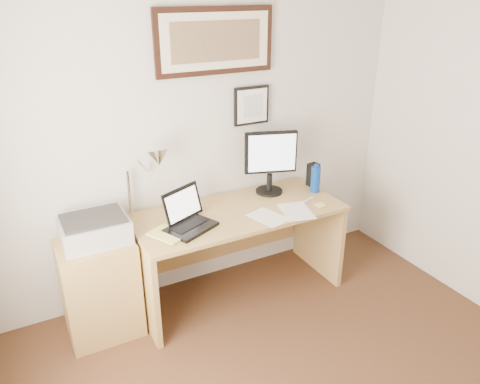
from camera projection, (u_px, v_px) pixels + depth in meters
wall_back at (198, 137)px, 3.58m from camera, size 3.50×0.02×2.50m
side_cabinet at (100, 288)px, 3.28m from camera, size 0.50×0.40×0.73m
water_bottle at (315, 179)px, 3.83m from camera, size 0.08×0.08×0.22m
bottle_cap at (316, 166)px, 3.78m from camera, size 0.04×0.04×0.02m
speaker at (313, 175)px, 3.95m from camera, size 0.10×0.09×0.20m
paper_sheet_a at (268, 217)px, 3.44m from camera, size 0.26×0.32×0.00m
paper_sheet_b at (296, 211)px, 3.53m from camera, size 0.28×0.35×0.00m
sticky_pad at (321, 205)px, 3.62m from camera, size 0.08×0.08×0.01m
marker_pen at (308, 200)px, 3.70m from camera, size 0.14×0.06×0.02m
book at (159, 240)px, 3.11m from camera, size 0.28×0.31×0.02m
desk at (233, 233)px, 3.71m from camera, size 1.60×0.70×0.75m
laptop at (188, 219)px, 3.29m from camera, size 0.41×0.42×0.26m
lcd_monitor at (271, 159)px, 3.73m from camera, size 0.41×0.22×0.52m
printer at (94, 229)px, 3.13m from camera, size 0.44×0.34×0.18m
desk_lamp at (156, 161)px, 3.27m from camera, size 0.29×0.27×0.53m
picture_large at (216, 41)px, 3.33m from camera, size 0.92×0.04×0.47m
picture_small at (252, 106)px, 3.67m from camera, size 0.30×0.03×0.30m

